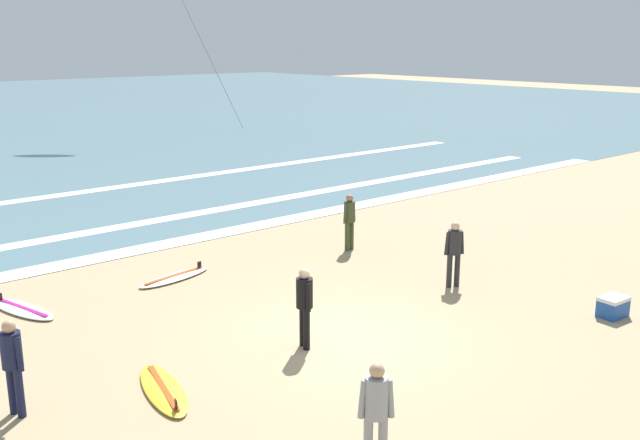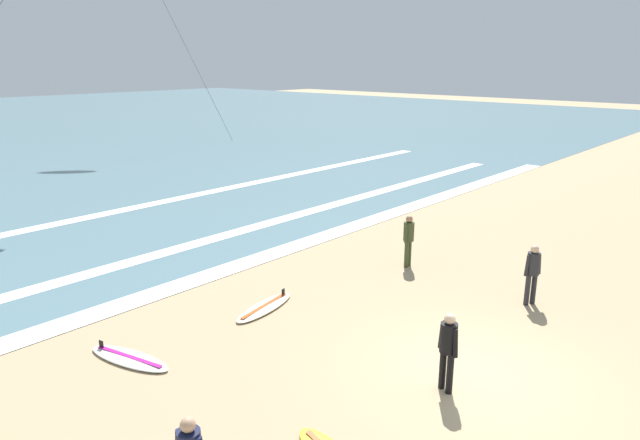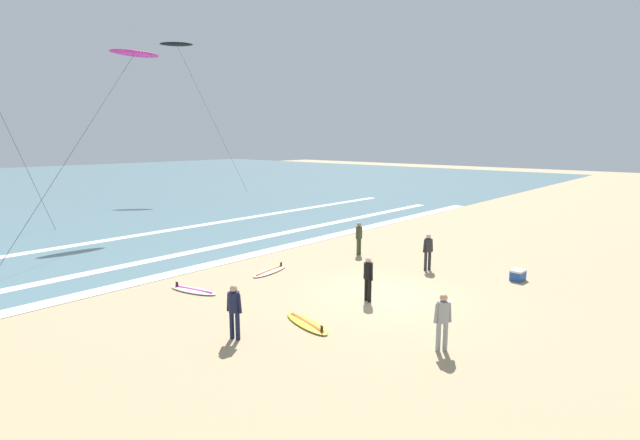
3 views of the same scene
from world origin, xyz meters
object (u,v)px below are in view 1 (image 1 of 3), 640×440
(surfer_left_far, at_px, (454,248))
(surfer_mid_group, at_px, (376,407))
(surfboard_left_pile, at_px, (163,390))
(cooler_box, at_px, (613,307))
(surfer_background_far, at_px, (349,217))
(surfboard_near_water, at_px, (22,309))
(surfer_left_near, at_px, (304,301))
(surfer_foreground_main, at_px, (12,359))
(surfboard_right_spare, at_px, (175,277))

(surfer_left_far, height_order, surfer_mid_group, same)
(surfboard_left_pile, height_order, cooler_box, cooler_box)
(surfer_background_far, relative_size, cooler_box, 2.49)
(surfboard_left_pile, xyz_separation_m, surfboard_near_water, (-0.51, 5.34, 0.00))
(surfer_left_near, bearing_deg, surfer_foreground_main, 169.18)
(surfer_left_near, relative_size, surfboard_right_spare, 0.74)
(surfer_left_near, distance_m, surfer_background_far, 6.70)
(surfboard_right_spare, relative_size, surfboard_near_water, 1.00)
(surfboard_left_pile, bearing_deg, surfer_left_far, 1.76)
(surfboard_right_spare, bearing_deg, cooler_box, -54.86)
(surfer_left_near, distance_m, surfer_mid_group, 4.21)
(surfer_left_far, bearing_deg, surfer_left_near, -175.40)
(surfer_left_far, bearing_deg, surfer_background_far, 86.69)
(surfer_left_far, bearing_deg, surfer_mid_group, -148.44)
(surfer_foreground_main, bearing_deg, surfboard_near_water, 70.49)
(surfer_background_far, relative_size, surfboard_left_pile, 0.73)
(surfer_left_near, xyz_separation_m, surfer_left_far, (4.93, 0.40, 0.00))
(surfer_left_far, xyz_separation_m, surfboard_near_water, (-8.40, 5.10, -0.91))
(surfboard_right_spare, bearing_deg, surfboard_near_water, 176.30)
(surfer_left_far, xyz_separation_m, surfboard_right_spare, (-4.78, 4.86, -0.91))
(surfer_mid_group, height_order, cooler_box, surfer_mid_group)
(surfer_foreground_main, distance_m, cooler_box, 11.81)
(surfer_mid_group, relative_size, surfboard_near_water, 0.73)
(surfboard_right_spare, height_order, surfboard_near_water, same)
(cooler_box, bearing_deg, surfboard_left_pile, 160.26)
(surfer_foreground_main, relative_size, surfboard_left_pile, 0.73)
(surfboard_right_spare, bearing_deg, surfer_background_far, -11.07)
(surfer_left_near, xyz_separation_m, surfer_background_far, (5.15, 4.28, 0.00))
(surfboard_left_pile, relative_size, surfboard_near_water, 1.00)
(surfer_foreground_main, distance_m, surfboard_left_pile, 2.44)
(surfer_left_near, distance_m, surfboard_near_water, 6.56)
(surfer_left_near, relative_size, surfer_left_far, 1.00)
(surfer_foreground_main, bearing_deg, surfboard_left_pile, -21.12)
(surfer_foreground_main, xyz_separation_m, surfboard_left_pile, (2.11, -0.81, -0.91))
(surfer_background_far, distance_m, surfboard_near_water, 8.75)
(surfer_background_far, bearing_deg, surfer_foreground_main, -162.06)
(surfer_left_far, distance_m, surfer_background_far, 3.89)
(surfer_left_near, distance_m, cooler_box, 6.79)
(surfer_background_far, bearing_deg, cooler_box, -83.35)
(surfboard_left_pile, bearing_deg, surfboard_near_water, 95.42)
(surfer_left_near, distance_m, surfer_left_far, 4.95)
(surfboard_near_water, distance_m, cooler_box, 12.77)
(surfer_left_far, relative_size, surfer_foreground_main, 1.00)
(surfer_background_far, bearing_deg, surfboard_left_pile, -153.05)
(surfer_mid_group, xyz_separation_m, cooler_box, (7.87, 0.71, -0.74))
(surfboard_left_pile, distance_m, surfboard_near_water, 5.36)
(surfer_left_far, relative_size, surfboard_near_water, 0.73)
(surfer_left_far, bearing_deg, surfboard_right_spare, 134.49)
(surfer_foreground_main, bearing_deg, surfer_mid_group, -55.95)
(surfer_foreground_main, distance_m, surfboard_right_spare, 6.82)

